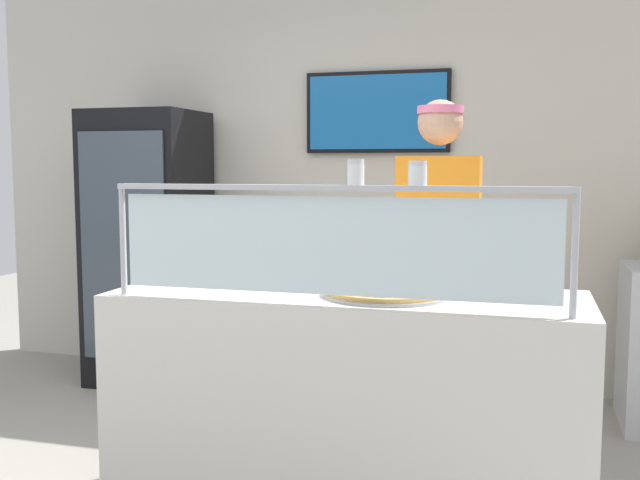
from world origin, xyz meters
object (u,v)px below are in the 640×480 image
object	(u,v)px
pizza_server	(384,287)
pepper_flake_shaker	(418,175)
drink_fridge	(148,247)
parmesan_shaker	(356,174)
worker_figure	(439,262)
pizza_tray	(386,291)

from	to	relation	value
pizza_server	pepper_flake_shaker	xyz separation A→B (m)	(0.16, -0.23, 0.44)
pizza_server	drink_fridge	world-z (taller)	drink_fridge
parmesan_shaker	pepper_flake_shaker	size ratio (longest dim) A/B	1.06
worker_figure	drink_fridge	xyz separation A→B (m)	(-2.05, 0.95, -0.10)
parmesan_shaker	pepper_flake_shaker	world-z (taller)	parmesan_shaker
pepper_flake_shaker	drink_fridge	world-z (taller)	drink_fridge
pepper_flake_shaker	worker_figure	world-z (taller)	worker_figure
parmesan_shaker	pizza_tray	bearing A→B (deg)	75.59
worker_figure	pizza_tray	bearing A→B (deg)	-101.47
pepper_flake_shaker	parmesan_shaker	bearing A→B (deg)	180.00
parmesan_shaker	drink_fridge	distance (m)	2.67
pizza_tray	worker_figure	size ratio (longest dim) A/B	0.29
pizza_server	drink_fridge	distance (m)	2.50
parmesan_shaker	drink_fridge	world-z (taller)	drink_fridge
pizza_tray	worker_figure	xyz separation A→B (m)	(0.13, 0.64, 0.04)
pizza_tray	drink_fridge	world-z (taller)	drink_fridge
parmesan_shaker	drink_fridge	xyz separation A→B (m)	(-1.85, 1.84, -0.52)
worker_figure	pizza_server	bearing A→B (deg)	-101.41
pizza_tray	pepper_flake_shaker	bearing A→B (deg)	-58.78
pizza_tray	pepper_flake_shaker	distance (m)	0.55
pizza_tray	pepper_flake_shaker	size ratio (longest dim) A/B	5.86
parmesan_shaker	pepper_flake_shaker	xyz separation A→B (m)	(0.22, -0.00, -0.00)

